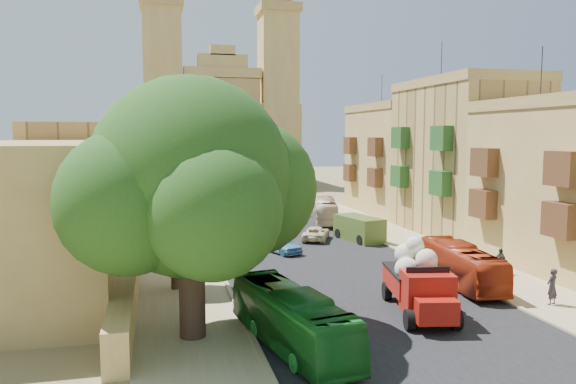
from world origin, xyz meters
name	(u,v)px	position (x,y,z in m)	size (l,w,h in m)	color
ground	(434,351)	(0.00, 0.00, 0.00)	(260.00, 260.00, 0.00)	olive
road_surface	(278,231)	(0.00, 30.00, 0.01)	(14.00, 140.00, 0.01)	black
sidewalk_east	(374,227)	(9.50, 30.00, 0.01)	(5.00, 140.00, 0.01)	tan
sidewalk_west	(174,235)	(-9.50, 30.00, 0.01)	(5.00, 140.00, 0.01)	tan
kerb_east	(350,227)	(7.00, 30.00, 0.06)	(0.25, 140.00, 0.12)	tan
kerb_west	(202,233)	(-7.00, 30.00, 0.06)	(0.25, 140.00, 0.12)	tan
townhouse_c	(464,157)	(15.95, 25.00, 6.91)	(9.00, 14.00, 17.40)	tan
townhouse_d	(398,159)	(15.95, 39.00, 6.16)	(9.00, 14.00, 15.90)	#AB8B4D
west_wall	(135,248)	(-12.50, 20.00, 0.90)	(1.00, 40.00, 1.80)	#AB8B4D
west_building_low	(43,208)	(-18.00, 18.00, 4.20)	(10.00, 28.00, 8.40)	olive
west_building_mid	(89,170)	(-18.00, 44.00, 5.00)	(10.00, 22.00, 10.00)	tan
church	(219,131)	(0.00, 78.61, 9.52)	(28.00, 22.50, 36.30)	#AB8B4D
ficus_tree	(193,184)	(-9.40, 4.01, 6.73)	(11.39, 10.48, 11.39)	#38261C
street_tree_a	(174,225)	(-10.00, 12.00, 3.74)	(3.63, 3.63, 5.57)	#38261C
street_tree_b	(169,203)	(-10.00, 24.00, 3.57)	(3.47, 3.47, 5.34)	#38261C
street_tree_c	(166,195)	(-10.00, 36.00, 2.91)	(2.84, 2.84, 4.36)	#38261C
street_tree_d	(164,179)	(-10.00, 48.00, 3.58)	(3.48, 3.48, 5.35)	#38261C
red_truck	(419,281)	(1.63, 4.67, 1.64)	(3.57, 6.67, 3.72)	#9D140C
olive_pickup	(359,229)	(5.59, 23.68, 0.99)	(3.15, 5.26, 2.03)	#425B22
bus_green_north	(291,318)	(-5.58, 1.77, 1.25)	(2.09, 8.94, 2.49)	#14611C
bus_red_east	(461,265)	(6.50, 9.07, 1.19)	(2.01, 8.57, 2.39)	#9D2C11
bus_cream_east	(325,211)	(5.60, 33.38, 1.23)	(2.07, 8.85, 2.46)	beige
car_blue_a	(281,244)	(-1.91, 20.32, 0.68)	(1.60, 3.97, 1.35)	#4F8BC1
car_white_a	(266,224)	(-1.19, 29.95, 0.63)	(1.34, 3.83, 1.26)	beige
car_cream	(316,233)	(2.11, 24.63, 0.59)	(1.94, 4.21, 1.17)	beige
car_dkblue	(235,200)	(-1.32, 49.66, 0.64)	(1.80, 4.44, 1.29)	navy
car_white_b	(297,210)	(4.23, 39.37, 0.54)	(1.27, 3.15, 1.07)	silver
car_blue_b	(236,196)	(-0.50, 54.49, 0.69)	(1.46, 4.19, 1.38)	#3C6CC0
pedestrian_a	(552,287)	(9.04, 4.38, 0.96)	(0.70, 0.46, 1.92)	#29232C
pedestrian_c	(500,261)	(10.35, 10.84, 0.83)	(0.97, 0.40, 1.65)	#302F35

